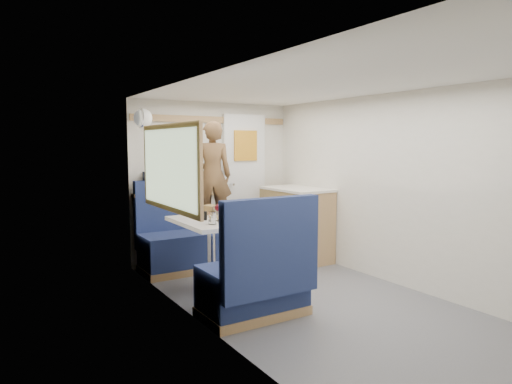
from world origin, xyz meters
TOP-DOWN VIEW (x-y plane):
  - floor at (0.00, 0.00)m, footprint 4.50×4.50m
  - ceiling at (0.00, 0.00)m, footprint 4.50×4.50m
  - wall_back at (0.00, 2.25)m, footprint 2.20×0.02m
  - wall_left at (-1.10, 0.00)m, footprint 0.02×4.50m
  - wall_right at (1.10, 0.00)m, footprint 0.02×4.50m
  - oak_trim_low at (0.00, 2.23)m, footprint 2.15×0.02m
  - oak_trim_high at (0.00, 2.23)m, footprint 2.15×0.02m
  - side_window at (-1.08, 1.00)m, footprint 0.04×1.30m
  - rear_door at (0.45, 2.22)m, footprint 0.62×0.12m
  - dinette_table at (-0.65, 1.00)m, footprint 0.62×0.92m
  - bench_far at (-0.65, 1.86)m, footprint 0.90×0.59m
  - bench_near at (-0.65, 0.14)m, footprint 0.90×0.59m
  - ledge at (-0.65, 2.12)m, footprint 0.90×0.14m
  - dome_light at (-1.04, 1.85)m, footprint 0.20×0.20m
  - galley_counter at (0.82, 1.55)m, footprint 0.57×0.92m
  - person at (-0.20, 1.87)m, footprint 0.55×0.45m
  - duffel_bag at (-0.69, 2.12)m, footprint 0.53×0.29m
  - tray at (-0.44, 0.90)m, footprint 0.37×0.43m
  - orange_fruit at (-0.47, 0.89)m, footprint 0.07×0.07m
  - cheese_block at (-0.57, 0.89)m, footprint 0.12×0.09m
  - wine_glass at (-0.61, 0.90)m, footprint 0.08×0.08m
  - tumbler_left at (-0.75, 0.76)m, footprint 0.07×0.07m
  - tumbler_right at (-0.54, 1.11)m, footprint 0.07×0.07m
  - beer_glass at (-0.48, 0.97)m, footprint 0.06×0.06m
  - pepper_grinder at (-0.71, 1.00)m, footprint 0.03×0.03m
  - bread_loaf at (-0.48, 1.28)m, footprint 0.20×0.27m

SIDE VIEW (x-z plane):
  - floor at x=0.00m, z-range 0.00..0.00m
  - bench_far at x=-0.65m, z-range -0.22..0.83m
  - bench_near at x=-0.65m, z-range -0.22..0.83m
  - galley_counter at x=0.82m, z-range 0.01..0.93m
  - dinette_table at x=-0.65m, z-range 0.21..0.93m
  - tray at x=-0.44m, z-range 0.72..0.74m
  - cheese_block at x=-0.57m, z-range 0.74..0.78m
  - pepper_grinder at x=-0.71m, z-range 0.72..0.81m
  - beer_glass at x=-0.48m, z-range 0.72..0.81m
  - bread_loaf at x=-0.48m, z-range 0.72..0.82m
  - tumbler_right at x=-0.54m, z-range 0.72..0.83m
  - orange_fruit at x=-0.47m, z-range 0.74..0.81m
  - tumbler_left at x=-0.75m, z-range 0.72..0.84m
  - wine_glass at x=-0.61m, z-range 0.76..0.93m
  - oak_trim_low at x=0.00m, z-range 0.81..0.89m
  - ledge at x=-0.65m, z-range 0.86..0.90m
  - rear_door at x=0.45m, z-range 0.04..1.90m
  - wall_back at x=0.00m, z-range 0.00..2.00m
  - wall_left at x=-1.10m, z-range 0.00..2.00m
  - wall_right at x=1.10m, z-range 0.00..2.00m
  - duffel_bag at x=-0.69m, z-range 0.90..1.14m
  - person at x=-0.20m, z-range 0.45..1.74m
  - side_window at x=-1.08m, z-range 0.89..1.61m
  - dome_light at x=-1.04m, z-range 1.65..1.85m
  - oak_trim_high at x=0.00m, z-range 1.74..1.82m
  - ceiling at x=0.00m, z-range 2.00..2.00m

